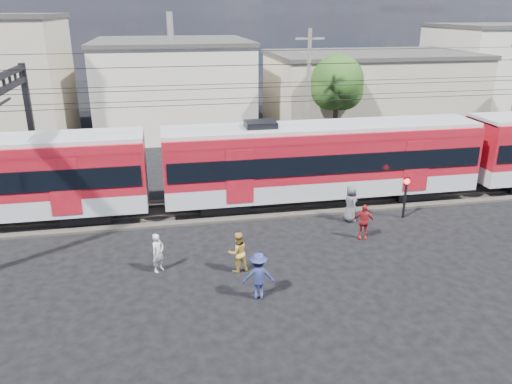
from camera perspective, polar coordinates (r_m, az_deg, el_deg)
ground at (r=18.39m, az=0.69°, el=-11.21°), size 120.00×120.00×0.00m
track_bed at (r=25.44m, az=-2.92°, el=-1.83°), size 70.00×3.40×0.12m
rail_near at (r=24.70m, az=-2.68°, el=-2.21°), size 70.00×0.12×0.12m
rail_far at (r=26.08m, az=-3.16°, el=-0.98°), size 70.00×0.12×0.12m
commuter_train at (r=25.77m, az=7.98°, el=3.81°), size 50.30×3.08×4.17m
catenary at (r=24.41m, az=-23.89°, el=7.98°), size 70.00×9.30×7.52m
building_midwest at (r=42.80m, az=-9.42°, el=11.96°), size 12.24×12.24×7.30m
building_mideast at (r=43.44m, az=12.78°, el=11.19°), size 16.32×10.20×6.30m
building_east at (r=53.69m, az=25.31°, el=12.51°), size 10.20×10.20×8.30m
utility_pole_mid at (r=32.13m, az=5.95°, el=11.04°), size 1.80×0.24×8.50m
tree_near at (r=36.02m, az=9.50°, el=12.06°), size 3.82×3.64×6.72m
pedestrian_a at (r=19.66m, az=-11.14°, el=-6.82°), size 0.67×0.66×1.56m
pedestrian_b at (r=19.28m, az=-2.10°, el=-6.88°), size 0.92×0.79×1.63m
pedestrian_c at (r=17.54m, az=0.29°, el=-9.58°), size 1.19×0.76×1.74m
pedestrian_d at (r=22.40m, az=12.17°, el=-3.34°), size 1.03×0.69×1.63m
pedestrian_e at (r=24.13m, az=10.75°, el=-1.31°), size 0.72×0.96×1.78m
car_silver at (r=37.15m, az=27.15°, el=4.02°), size 3.90×1.76×1.30m
crossing_signal at (r=24.94m, az=16.75°, el=0.22°), size 0.30×0.30×2.06m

